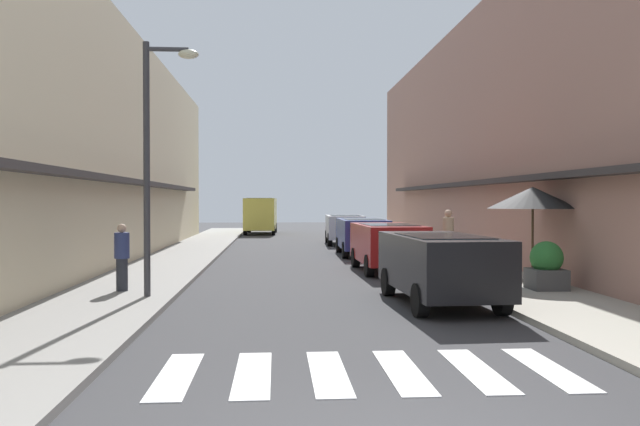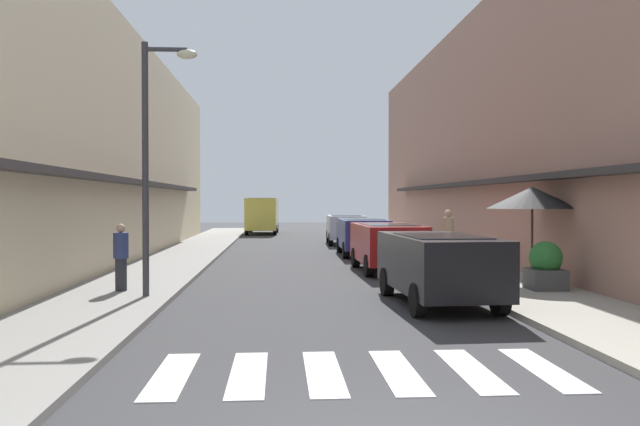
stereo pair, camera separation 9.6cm
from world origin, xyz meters
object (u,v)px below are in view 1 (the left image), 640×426
at_px(parked_car_near, 440,261).
at_px(parked_car_mid, 388,242).
at_px(parked_car_distant, 345,226).
at_px(delivery_van, 261,213).
at_px(cafe_umbrella, 533,198).
at_px(parked_car_far, 362,232).
at_px(pedestrian_walking_near, 448,237).
at_px(pedestrian_walking_far, 122,256).
at_px(planter_midblock, 546,266).
at_px(street_lamp, 155,142).

relative_size(parked_car_near, parked_car_mid, 1.04).
distance_m(parked_car_distant, delivery_van, 11.59).
bearing_deg(cafe_umbrella, parked_car_distant, 100.68).
xyz_separation_m(parked_car_near, parked_car_far, (-0.00, 12.35, 0.00)).
xyz_separation_m(parked_car_far, pedestrian_walking_near, (1.87, -6.06, 0.15)).
xyz_separation_m(cafe_umbrella, pedestrian_walking_far, (-10.01, -0.91, -1.33)).
bearing_deg(parked_car_far, planter_midblock, -75.46).
distance_m(cafe_umbrella, pedestrian_walking_far, 10.14).
bearing_deg(pedestrian_walking_near, parked_car_far, -47.01).
bearing_deg(street_lamp, pedestrian_walking_near, 34.53).
relative_size(street_lamp, pedestrian_walking_far, 3.56).
relative_size(planter_midblock, pedestrian_walking_far, 0.73).
bearing_deg(parked_car_far, delivery_van, 104.42).
bearing_deg(delivery_van, pedestrian_walking_near, -74.86).
xyz_separation_m(delivery_van, street_lamp, (-1.59, -28.73, 2.05)).
relative_size(parked_car_near, pedestrian_walking_far, 2.79).
height_order(parked_car_near, cafe_umbrella, cafe_umbrella).
distance_m(parked_car_near, pedestrian_walking_far, 7.16).
bearing_deg(parked_car_far, parked_car_distant, 90.00).
bearing_deg(planter_midblock, delivery_van, 104.47).
distance_m(parked_car_mid, cafe_umbrella, 4.99).
xyz_separation_m(parked_car_near, pedestrian_walking_far, (-6.95, 1.75, -0.00)).
bearing_deg(planter_midblock, parked_car_mid, 119.57).
distance_m(parked_car_mid, planter_midblock, 5.80).
height_order(cafe_umbrella, pedestrian_walking_near, cafe_umbrella).
bearing_deg(pedestrian_walking_near, street_lamp, 60.38).
bearing_deg(parked_car_distant, cafe_umbrella, -79.32).
height_order(parked_car_mid, cafe_umbrella, cafe_umbrella).
xyz_separation_m(parked_car_mid, planter_midblock, (2.86, -5.04, -0.26)).
bearing_deg(pedestrian_walking_far, parked_car_mid, -156.03).
height_order(parked_car_near, pedestrian_walking_near, pedestrian_walking_near).
relative_size(planter_midblock, pedestrian_walking_near, 0.63).
xyz_separation_m(parked_car_mid, parked_car_far, (0.00, 5.98, 0.00)).
bearing_deg(delivery_van, pedestrian_walking_far, -95.16).
height_order(parked_car_mid, parked_car_distant, same).
distance_m(parked_car_mid, pedestrian_walking_far, 8.34).
xyz_separation_m(parked_car_distant, delivery_van, (-4.43, 10.69, 0.49)).
height_order(parked_car_near, parked_car_far, same).
xyz_separation_m(parked_car_near, parked_car_mid, (-0.00, 6.37, -0.00)).
xyz_separation_m(parked_car_near, cafe_umbrella, (3.06, 2.66, 1.33)).
bearing_deg(cafe_umbrella, parked_car_near, -139.03).
height_order(parked_car_near, delivery_van, delivery_van).
relative_size(delivery_van, pedestrian_walking_near, 3.05).
distance_m(street_lamp, pedestrian_walking_far, 2.84).
bearing_deg(street_lamp, parked_car_far, 62.34).
distance_m(delivery_van, pedestrian_walking_near, 24.14).
bearing_deg(parked_car_distant, parked_car_mid, -90.00).
height_order(parked_car_mid, street_lamp, street_lamp).
bearing_deg(parked_car_near, pedestrian_walking_near, 73.45).
bearing_deg(parked_car_far, parked_car_near, -90.00).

